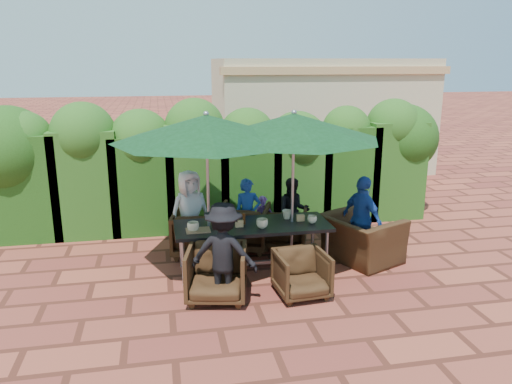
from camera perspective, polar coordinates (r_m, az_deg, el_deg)
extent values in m
plane|color=brown|center=(7.82, -1.59, -8.98)|extent=(80.00, 80.00, 0.00)
cube|color=black|center=(7.57, -0.40, -3.90)|extent=(2.34, 0.90, 0.05)
cube|color=gray|center=(7.79, -0.40, -8.12)|extent=(2.14, 0.05, 0.05)
cylinder|color=gray|center=(7.27, -8.29, -8.05)|extent=(0.05, 0.05, 0.70)
cylinder|color=gray|center=(7.92, -8.56, -6.11)|extent=(0.05, 0.05, 0.70)
cylinder|color=gray|center=(7.65, 8.06, -6.85)|extent=(0.05, 0.05, 0.70)
cylinder|color=gray|center=(8.27, 6.49, -5.11)|extent=(0.05, 0.05, 0.70)
cylinder|color=gray|center=(7.81, -5.27, -8.97)|extent=(0.44, 0.44, 0.03)
cylinder|color=gray|center=(7.41, -5.49, -0.55)|extent=(0.04, 0.04, 2.40)
cone|color=black|center=(7.21, -5.69, 7.29)|extent=(2.75, 2.75, 0.38)
sphere|color=gray|center=(7.18, -5.73, 8.87)|extent=(0.08, 0.08, 0.08)
cylinder|color=gray|center=(7.97, 4.03, -8.41)|extent=(0.44, 0.44, 0.03)
cylinder|color=gray|center=(7.59, 4.19, -0.16)|extent=(0.04, 0.04, 2.40)
cone|color=black|center=(7.39, 4.34, 7.51)|extent=(2.60, 2.60, 0.38)
sphere|color=gray|center=(7.37, 4.37, 9.05)|extent=(0.08, 0.08, 0.08)
imported|color=black|center=(8.38, -6.68, -4.38)|extent=(0.95, 0.91, 0.83)
imported|color=black|center=(8.56, -1.39, -3.77)|extent=(1.05, 1.01, 0.86)
imported|color=black|center=(8.70, 3.31, -3.82)|extent=(0.92, 0.89, 0.76)
imported|color=black|center=(6.83, -4.53, -8.95)|extent=(0.93, 0.89, 0.81)
imported|color=black|center=(6.95, 5.25, -9.08)|extent=(0.73, 0.69, 0.70)
imported|color=black|center=(8.21, 11.94, -4.41)|extent=(1.14, 1.34, 1.00)
imported|color=silver|center=(8.35, -7.55, -2.32)|extent=(0.81, 0.65, 1.43)
imported|color=#1B4196|center=(8.49, -0.95, -2.59)|extent=(0.45, 0.37, 1.23)
imported|color=black|center=(8.75, 4.28, -2.24)|extent=(0.62, 0.43, 1.19)
imported|color=black|center=(6.64, -3.71, -6.98)|extent=(0.97, 0.71, 1.38)
imported|color=#1B4196|center=(8.15, 12.04, -3.06)|extent=(0.68, 0.91, 1.40)
imported|color=#D64B7A|center=(8.69, -4.53, -3.94)|extent=(0.33, 0.30, 0.74)
imported|color=#9252B1|center=(8.75, 0.83, -3.27)|extent=(0.33, 0.28, 0.88)
imported|color=#258A4A|center=(11.68, 2.42, 3.15)|extent=(1.55, 1.19, 1.59)
imported|color=#D64B7A|center=(12.24, 5.47, 4.45)|extent=(1.07, 0.87, 1.93)
imported|color=#9C9AA2|center=(12.43, 9.30, 3.59)|extent=(1.07, 0.67, 1.55)
imported|color=beige|center=(7.30, -7.20, -3.96)|extent=(0.18, 0.18, 0.14)
imported|color=beige|center=(7.56, -4.70, -3.22)|extent=(0.15, 0.15, 0.15)
imported|color=beige|center=(7.39, 0.70, -3.61)|extent=(0.18, 0.18, 0.14)
imported|color=beige|center=(7.82, 3.54, -2.57)|extent=(0.15, 0.15, 0.14)
imported|color=beige|center=(7.66, 6.44, -3.12)|extent=(0.15, 0.15, 0.12)
cylinder|color=#B20C0A|center=(7.54, -2.14, -3.11)|extent=(0.04, 0.04, 0.17)
cylinder|color=#4C230C|center=(7.56, -1.38, -3.06)|extent=(0.04, 0.04, 0.17)
cube|color=#9F704D|center=(7.33, -6.63, -4.37)|extent=(0.35, 0.25, 0.02)
cube|color=tan|center=(7.44, -1.92, -3.64)|extent=(0.12, 0.06, 0.10)
cube|color=tan|center=(7.74, 5.11, -2.95)|extent=(0.12, 0.06, 0.10)
cube|color=#1B3A0F|center=(9.89, -24.43, 0.63)|extent=(1.15, 0.95, 1.91)
sphere|color=#1B3A0F|center=(9.74, -24.97, 5.51)|extent=(0.99, 0.99, 0.99)
cube|color=#1B3A0F|center=(9.70, -18.71, 1.07)|extent=(1.15, 0.95, 1.96)
sphere|color=#1B3A0F|center=(9.54, -19.14, 6.21)|extent=(1.18, 1.18, 1.18)
cube|color=#1B3A0F|center=(9.63, -12.78, 1.00)|extent=(1.15, 0.95, 1.83)
sphere|color=#1B3A0F|center=(9.47, -13.06, 5.80)|extent=(1.15, 1.15, 1.15)
cube|color=#1B3A0F|center=(9.63, -6.86, 1.86)|extent=(1.15, 0.95, 2.03)
sphere|color=#1B3A0F|center=(9.46, -7.03, 7.25)|extent=(1.13, 1.13, 1.13)
cube|color=#1B3A0F|center=(9.77, -0.98, 1.60)|extent=(1.15, 0.95, 1.84)
sphere|color=#1B3A0F|center=(9.61, -1.00, 6.36)|extent=(1.10, 1.10, 1.10)
cube|color=#1B3A0F|center=(10.00, 4.67, 1.50)|extent=(1.15, 0.95, 1.72)
sphere|color=#1B3A0F|center=(9.85, 4.76, 5.79)|extent=(1.19, 1.19, 1.19)
cube|color=#1B3A0F|center=(10.29, 10.05, 2.25)|extent=(1.15, 0.95, 1.91)
sphere|color=#1B3A0F|center=(10.14, 10.27, 6.96)|extent=(0.98, 0.98, 0.98)
cube|color=#1B3A0F|center=(10.68, 15.08, 2.60)|extent=(1.15, 0.95, 1.98)
sphere|color=#1B3A0F|center=(10.54, 15.40, 7.32)|extent=(1.09, 1.09, 1.09)
sphere|color=#1B3A0F|center=(9.94, -26.39, 4.28)|extent=(1.60, 1.60, 1.60)
sphere|color=#1B3A0F|center=(10.80, 16.51, 5.94)|extent=(1.40, 1.40, 1.40)
cube|color=#BEB28D|center=(14.90, 7.29, 8.72)|extent=(6.00, 3.00, 3.20)
cube|color=tan|center=(13.45, 9.46, 13.55)|extent=(6.20, 0.25, 0.20)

